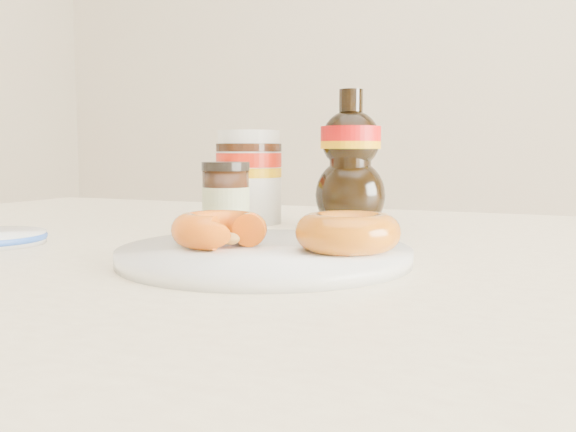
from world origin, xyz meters
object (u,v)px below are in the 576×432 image
at_px(dining_table, 297,332).
at_px(nutella_jar, 249,173).
at_px(syrup_bottle, 350,160).
at_px(donut_whole, 348,232).
at_px(donut_bitten, 219,229).
at_px(plate, 265,254).
at_px(dark_jar, 226,201).

bearing_deg(dining_table, nutella_jar, 128.84).
bearing_deg(syrup_bottle, donut_whole, -72.09).
bearing_deg(donut_bitten, dining_table, 56.29).
distance_m(plate, nutella_jar, 0.30).
distance_m(nutella_jar, syrup_bottle, 0.14).
bearing_deg(nutella_jar, syrup_bottle, -1.57).
bearing_deg(plate, dining_table, 92.30).
xyz_separation_m(plate, dark_jar, (-0.10, 0.12, 0.03)).
relative_size(plate, dark_jar, 3.03).
height_order(donut_bitten, donut_whole, donut_whole).
height_order(plate, donut_whole, donut_whole).
distance_m(dining_table, nutella_jar, 0.28).
bearing_deg(nutella_jar, donut_whole, -48.41).
bearing_deg(syrup_bottle, donut_bitten, -96.93).
bearing_deg(donut_whole, nutella_jar, 131.59).
bearing_deg(nutella_jar, dark_jar, -72.42).
bearing_deg(donut_whole, donut_bitten, -169.70).
bearing_deg(plate, donut_whole, 9.37).
bearing_deg(donut_bitten, plate, 0.97).
bearing_deg(nutella_jar, dining_table, -51.16).
bearing_deg(dark_jar, nutella_jar, 107.58).
height_order(dining_table, nutella_jar, nutella_jar).
xyz_separation_m(dining_table, donut_whole, (0.07, -0.07, 0.11)).
height_order(dining_table, syrup_bottle, syrup_bottle).
distance_m(dining_table, donut_bitten, 0.15).
distance_m(donut_bitten, syrup_bottle, 0.27).
xyz_separation_m(dining_table, donut_bitten, (-0.04, -0.09, 0.11)).
distance_m(donut_bitten, nutella_jar, 0.29).
xyz_separation_m(nutella_jar, syrup_bottle, (0.14, -0.00, 0.02)).
bearing_deg(dark_jar, donut_whole, -31.11).
distance_m(dining_table, plate, 0.12).
relative_size(nutella_jar, dark_jar, 1.46).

